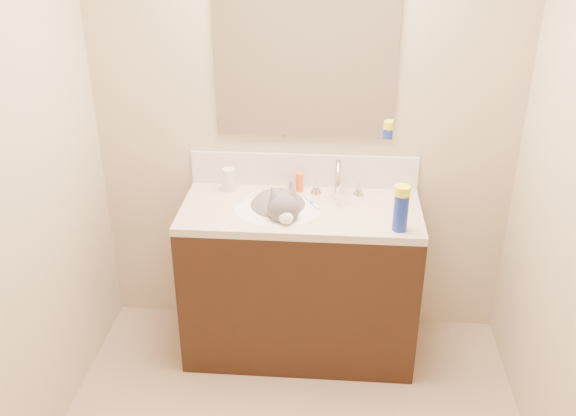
% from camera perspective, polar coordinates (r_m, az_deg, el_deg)
% --- Properties ---
extents(room_shell, '(2.24, 2.54, 2.52)m').
position_cam_1_polar(room_shell, '(2.06, -0.34, 3.53)').
color(room_shell, '#C0AD8F').
rests_on(room_shell, ground).
extents(vanity_cabinet, '(1.20, 0.55, 0.82)m').
position_cam_1_polar(vanity_cabinet, '(3.43, 1.07, -6.70)').
color(vanity_cabinet, black).
rests_on(vanity_cabinet, ground).
extents(counter_slab, '(1.20, 0.55, 0.04)m').
position_cam_1_polar(counter_slab, '(3.21, 1.14, -0.28)').
color(counter_slab, beige).
rests_on(counter_slab, vanity_cabinet).
extents(basin, '(0.45, 0.36, 0.14)m').
position_cam_1_polar(basin, '(3.22, -1.04, -1.24)').
color(basin, white).
rests_on(basin, vanity_cabinet).
extents(faucet, '(0.28, 0.20, 0.21)m').
position_cam_1_polar(faucet, '(3.29, 4.43, 2.34)').
color(faucet, silver).
rests_on(faucet, counter_slab).
extents(cat, '(0.41, 0.45, 0.33)m').
position_cam_1_polar(cat, '(3.22, -0.77, -0.31)').
color(cat, '#565456').
rests_on(cat, basin).
extents(backsplash, '(1.20, 0.02, 0.18)m').
position_cam_1_polar(backsplash, '(3.40, 1.42, 3.38)').
color(backsplash, silver).
rests_on(backsplash, counter_slab).
extents(mirror, '(0.90, 0.02, 0.80)m').
position_cam_1_polar(mirror, '(3.22, 1.54, 13.08)').
color(mirror, white).
rests_on(mirror, room_shell).
extents(pill_bottle, '(0.09, 0.09, 0.12)m').
position_cam_1_polar(pill_bottle, '(3.37, -5.29, 2.51)').
color(pill_bottle, silver).
rests_on(pill_bottle, counter_slab).
extents(pill_label, '(0.07, 0.07, 0.04)m').
position_cam_1_polar(pill_label, '(3.38, -5.28, 2.24)').
color(pill_label, '#F95229').
rests_on(pill_label, pill_bottle).
extents(silver_jar, '(0.07, 0.07, 0.06)m').
position_cam_1_polar(silver_jar, '(3.37, 0.40, 2.05)').
color(silver_jar, '#B7B7BC').
rests_on(silver_jar, counter_slab).
extents(amber_bottle, '(0.05, 0.05, 0.10)m').
position_cam_1_polar(amber_bottle, '(3.36, 1.02, 2.32)').
color(amber_bottle, '#EC5B1B').
rests_on(amber_bottle, counter_slab).
extents(toothbrush, '(0.08, 0.14, 0.01)m').
position_cam_1_polar(toothbrush, '(3.24, 2.18, 0.45)').
color(toothbrush, silver).
rests_on(toothbrush, counter_slab).
extents(toothbrush_head, '(0.03, 0.04, 0.02)m').
position_cam_1_polar(toothbrush_head, '(3.24, 2.18, 0.50)').
color(toothbrush_head, '#71A5F0').
rests_on(toothbrush_head, counter_slab).
extents(spray_can, '(0.08, 0.08, 0.19)m').
position_cam_1_polar(spray_can, '(3.00, 9.99, -0.33)').
color(spray_can, '#162F9D').
rests_on(spray_can, counter_slab).
extents(spray_cap, '(0.08, 0.08, 0.04)m').
position_cam_1_polar(spray_cap, '(2.95, 10.15, 1.53)').
color(spray_cap, '#FDFD1A').
rests_on(spray_cap, spray_can).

